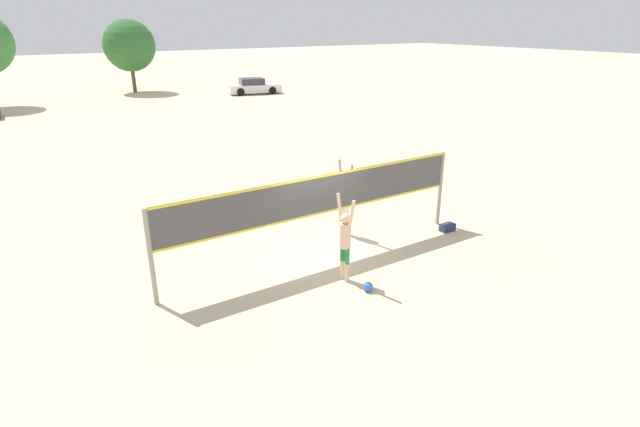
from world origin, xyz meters
TOP-DOWN VIEW (x-y plane):
  - ground_plane at (0.00, 0.00)m, footprint 200.00×200.00m
  - volleyball_net at (0.00, 0.00)m, footprint 8.95×0.11m
  - player_spiker at (-0.18, -1.40)m, footprint 0.28×0.71m
  - player_blocker at (1.47, 0.92)m, footprint 0.28×0.72m
  - volleyball at (-0.03, -2.16)m, footprint 0.23×0.23m
  - gear_bag at (4.26, -0.58)m, footprint 0.45×0.28m
  - parked_car_mid at (12.72, 30.42)m, footprint 4.79×2.74m
  - tree_right_cluster at (4.18, 37.14)m, footprint 4.40×4.40m

SIDE VIEW (x-z plane):
  - ground_plane at x=0.00m, z-range 0.00..0.00m
  - gear_bag at x=4.26m, z-range 0.00..0.23m
  - volleyball at x=-0.03m, z-range 0.00..0.23m
  - parked_car_mid at x=12.72m, z-range -0.07..1.27m
  - player_spiker at x=-0.18m, z-range 0.06..2.25m
  - player_blocker at x=1.47m, z-range 0.07..2.33m
  - volleyball_net at x=0.00m, z-range 0.49..2.81m
  - tree_right_cluster at x=4.18m, z-range 0.88..7.07m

